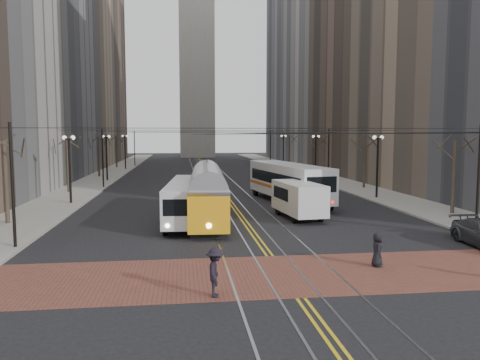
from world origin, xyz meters
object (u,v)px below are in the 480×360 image
object	(u,v)px
clock_tower	(196,18)
pedestrian_d	(215,272)
rear_bus	(288,183)
cargo_van	(299,200)
pedestrian_a	(377,250)
sedan_grey	(287,175)
sedan_silver	(265,173)
streetcar	(208,199)
transit_bus	(187,202)

from	to	relation	value
clock_tower	pedestrian_d	world-z (taller)	clock_tower
rear_bus	cargo_van	xyz separation A→B (m)	(-1.00, -7.58, -0.42)
clock_tower	cargo_van	xyz separation A→B (m)	(4.00, -92.90, -34.68)
pedestrian_a	rear_bus	bearing A→B (deg)	14.61
clock_tower	sedan_grey	size ratio (longest dim) A/B	14.93
sedan_silver	streetcar	bearing A→B (deg)	-111.08
clock_tower	transit_bus	bearing A→B (deg)	-92.42
clock_tower	rear_bus	size ratio (longest dim) A/B	5.08
transit_bus	pedestrian_d	distance (m)	15.18
sedan_silver	pedestrian_d	distance (m)	46.82
pedestrian_d	clock_tower	bearing A→B (deg)	3.37
clock_tower	pedestrian_d	distance (m)	113.97
transit_bus	sedan_grey	size ratio (longest dim) A/B	2.49
pedestrian_a	sedan_grey	bearing A→B (deg)	9.15
transit_bus	streetcar	bearing A→B (deg)	12.76
transit_bus	pedestrian_d	bearing A→B (deg)	-82.31
clock_tower	cargo_van	distance (m)	99.24
pedestrian_a	pedestrian_d	size ratio (longest dim) A/B	0.85
transit_bus	streetcar	size ratio (longest dim) A/B	0.86
transit_bus	cargo_van	size ratio (longest dim) A/B	1.91
rear_bus	cargo_van	world-z (taller)	rear_bus
rear_bus	clock_tower	bearing A→B (deg)	84.07
cargo_van	sedan_grey	xyz separation A→B (m)	(5.25, 26.68, -0.53)
transit_bus	pedestrian_d	world-z (taller)	transit_bus
sedan_grey	sedan_silver	distance (m)	4.23
sedan_silver	pedestrian_a	world-z (taller)	sedan_silver
pedestrian_a	clock_tower	bearing A→B (deg)	18.54
streetcar	pedestrian_a	distance (m)	14.18
sedan_grey	sedan_silver	bearing A→B (deg)	114.62
rear_bus	pedestrian_d	distance (m)	24.46
sedan_grey	pedestrian_d	bearing A→B (deg)	-114.58
cargo_van	transit_bus	bearing A→B (deg)	176.15
sedan_silver	sedan_grey	bearing A→B (deg)	-60.87
rear_bus	streetcar	bearing A→B (deg)	-143.45
pedestrian_a	pedestrian_d	bearing A→B (deg)	128.03
transit_bus	sedan_silver	distance (m)	32.47
clock_tower	sedan_grey	bearing A→B (deg)	-82.04
streetcar	pedestrian_d	xyz separation A→B (m)	(-0.58, -15.36, -0.59)
streetcar	cargo_van	distance (m)	6.51
clock_tower	sedan_grey	distance (m)	75.57
sedan_grey	transit_bus	bearing A→B (deg)	-124.31
transit_bus	sedan_grey	distance (m)	30.09
streetcar	sedan_grey	distance (m)	29.29
clock_tower	pedestrian_d	xyz separation A→B (m)	(-3.08, -108.40, -35.04)
clock_tower	cargo_van	bearing A→B (deg)	-87.53
rear_bus	sedan_grey	distance (m)	19.59
streetcar	sedan_silver	world-z (taller)	streetcar
sedan_grey	sedan_silver	xyz separation A→B (m)	(-2.30, 3.55, 0.04)
rear_bus	cargo_van	size ratio (longest dim) A/B	2.25
clock_tower	rear_bus	world-z (taller)	clock_tower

